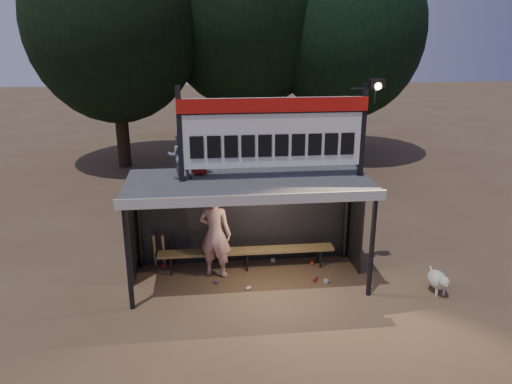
{
  "coord_description": "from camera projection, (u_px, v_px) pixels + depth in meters",
  "views": [
    {
      "loc": [
        -0.93,
        -9.75,
        5.26
      ],
      "look_at": [
        0.2,
        0.4,
        1.9
      ],
      "focal_mm": 35.0,
      "sensor_mm": 36.0,
      "label": 1
    }
  ],
  "objects": [
    {
      "name": "ground",
      "position": [
        249.0,
        280.0,
        10.95
      ],
      "size": [
        80.0,
        80.0,
        0.0
      ],
      "primitive_type": "plane",
      "color": "brown",
      "rests_on": "ground"
    },
    {
      "name": "player",
      "position": [
        215.0,
        234.0,
        10.88
      ],
      "size": [
        0.85,
        0.72,
        1.99
      ],
      "primitive_type": "imported",
      "rotation": [
        0.0,
        0.0,
        2.75
      ],
      "color": "silver",
      "rests_on": "ground"
    },
    {
      "name": "child_a",
      "position": [
        180.0,
        155.0,
        10.13
      ],
      "size": [
        0.52,
        0.43,
        0.98
      ],
      "primitive_type": "imported",
      "rotation": [
        0.0,
        0.0,
        3.27
      ],
      "color": "gray",
      "rests_on": "dugout_shelter"
    },
    {
      "name": "child_b",
      "position": [
        199.0,
        154.0,
        10.4
      ],
      "size": [
        0.49,
        0.37,
        0.91
      ],
      "primitive_type": "imported",
      "rotation": [
        0.0,
        0.0,
        2.94
      ],
      "color": "maroon",
      "rests_on": "dugout_shelter"
    },
    {
      "name": "dugout_shelter",
      "position": [
        247.0,
        197.0,
        10.6
      ],
      "size": [
        5.1,
        2.08,
        2.32
      ],
      "color": "#3E3E41",
      "rests_on": "ground"
    },
    {
      "name": "scoreboard_assembly",
      "position": [
        276.0,
        130.0,
        9.96
      ],
      "size": [
        4.1,
        0.27,
        1.99
      ],
      "color": "black",
      "rests_on": "dugout_shelter"
    },
    {
      "name": "bench",
      "position": [
        247.0,
        251.0,
        11.33
      ],
      "size": [
        4.0,
        0.35,
        0.48
      ],
      "color": "olive",
      "rests_on": "ground"
    },
    {
      "name": "tree_left",
      "position": [
        113.0,
        21.0,
        18.24
      ],
      "size": [
        6.46,
        6.46,
        9.27
      ],
      "color": "black",
      "rests_on": "ground"
    },
    {
      "name": "tree_mid",
      "position": [
        245.0,
        4.0,
        19.98
      ],
      "size": [
        7.22,
        7.22,
        10.36
      ],
      "color": "#2F2214",
      "rests_on": "ground"
    },
    {
      "name": "tree_right",
      "position": [
        348.0,
        30.0,
        19.76
      ],
      "size": [
        6.08,
        6.08,
        8.72
      ],
      "color": "black",
      "rests_on": "ground"
    },
    {
      "name": "dog",
      "position": [
        438.0,
        280.0,
        10.37
      ],
      "size": [
        0.36,
        0.81,
        0.49
      ],
      "color": "beige",
      "rests_on": "ground"
    },
    {
      "name": "bats",
      "position": [
        163.0,
        250.0,
        11.39
      ],
      "size": [
        0.47,
        0.32,
        0.84
      ],
      "color": "olive",
      "rests_on": "ground"
    },
    {
      "name": "litter",
      "position": [
        271.0,
        274.0,
        11.14
      ],
      "size": [
        3.66,
        1.4,
        0.08
      ],
      "color": "#AC261D",
      "rests_on": "ground"
    }
  ]
}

